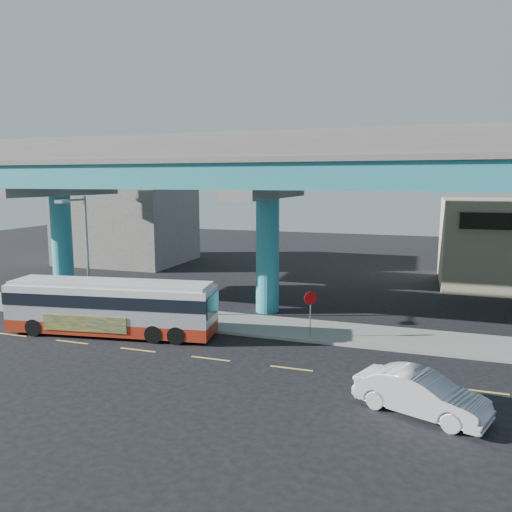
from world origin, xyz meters
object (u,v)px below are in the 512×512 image
(street_lamp, at_px, (81,240))
(transit_bus, at_px, (111,305))
(sedan, at_px, (421,394))
(parked_car, at_px, (80,296))
(stop_sign, at_px, (310,304))

(street_lamp, bearing_deg, transit_bus, -29.75)
(sedan, xyz_separation_m, street_lamp, (-19.59, 6.62, 4.21))
(parked_car, relative_size, street_lamp, 0.59)
(stop_sign, bearing_deg, parked_car, 161.15)
(transit_bus, xyz_separation_m, parked_car, (-5.29, 4.07, -0.78))
(sedan, height_order, parked_car, parked_car)
(sedan, bearing_deg, street_lamp, 92.78)
(transit_bus, relative_size, parked_car, 2.70)
(transit_bus, distance_m, street_lamp, 4.99)
(street_lamp, relative_size, stop_sign, 2.97)
(sedan, xyz_separation_m, parked_car, (-21.66, 8.86, 0.08))
(street_lamp, height_order, stop_sign, street_lamp)
(transit_bus, relative_size, street_lamp, 1.60)
(street_lamp, bearing_deg, stop_sign, 3.01)
(parked_car, bearing_deg, street_lamp, -127.54)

